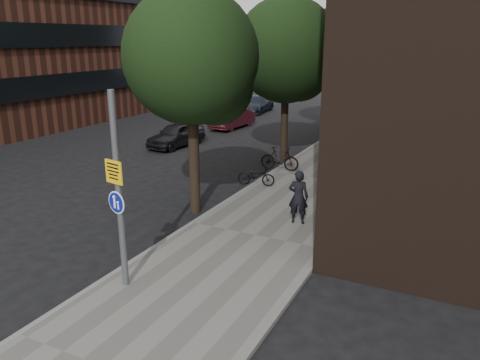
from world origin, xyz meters
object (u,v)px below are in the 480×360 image
Objects in this scene: parked_bike_facade_near at (347,191)px; pedestrian at (298,197)px; parked_car_near at (176,135)px; signpost at (119,192)px.

pedestrian is at bearing -179.25° from parked_bike_facade_near.
pedestrian is 12.87m from parked_car_near.
parked_car_near is at bearing -50.17° from pedestrian.
parked_bike_facade_near is 0.41× the size of parked_car_near.
signpost reaches higher than parked_bike_facade_near.
parked_car_near reaches higher than parked_bike_facade_near.
parked_bike_facade_near is 12.24m from parked_car_near.
signpost reaches higher than parked_car_near.
parked_car_near is (-10.06, 8.02, -0.34)m from pedestrian.
pedestrian reaches higher than parked_bike_facade_near.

